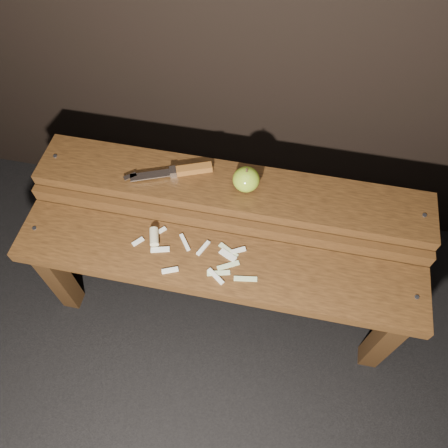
% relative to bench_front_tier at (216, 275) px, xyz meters
% --- Properties ---
extents(ground, '(60.00, 60.00, 0.00)m').
position_rel_bench_front_tier_xyz_m(ground, '(0.00, 0.06, -0.35)').
color(ground, black).
extents(bench_front_tier, '(1.20, 0.20, 0.42)m').
position_rel_bench_front_tier_xyz_m(bench_front_tier, '(0.00, 0.00, 0.00)').
color(bench_front_tier, '#311C0C').
rests_on(bench_front_tier, ground).
extents(bench_rear_tier, '(1.20, 0.21, 0.50)m').
position_rel_bench_front_tier_xyz_m(bench_rear_tier, '(0.00, 0.23, 0.06)').
color(bench_rear_tier, '#311C0C').
rests_on(bench_rear_tier, ground).
extents(apple, '(0.08, 0.08, 0.08)m').
position_rel_bench_front_tier_xyz_m(apple, '(0.04, 0.23, 0.18)').
color(apple, olive).
rests_on(apple, bench_rear_tier).
extents(knife, '(0.26, 0.12, 0.02)m').
position_rel_bench_front_tier_xyz_m(knife, '(-0.15, 0.25, 0.16)').
color(knife, brown).
rests_on(knife, bench_rear_tier).
extents(apple_scraps, '(0.38, 0.15, 0.03)m').
position_rel_bench_front_tier_xyz_m(apple_scraps, '(-0.11, 0.03, 0.07)').
color(apple_scraps, beige).
rests_on(apple_scraps, bench_front_tier).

